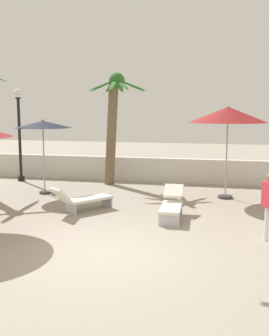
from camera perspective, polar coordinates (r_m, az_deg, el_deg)
name	(u,v)px	position (r m, az deg, el deg)	size (l,w,h in m)	color
ground_plane	(103,253)	(8.86, -4.50, -11.81)	(56.00, 56.00, 0.00)	#9E9384
boundary_wall	(165,170)	(16.96, 4.28, -0.30)	(25.20, 0.30, 1.01)	silver
patio_umbrella_0	(43,125)	(14.78, -12.78, 5.88)	(2.04, 2.04, 2.69)	#333338
patio_umbrella_1	(228,115)	(14.00, 13.01, 7.26)	(2.62, 2.62, 3.15)	#333338
palm_tree_0	(113,115)	(16.24, -2.99, 7.47)	(2.37, 2.38, 4.46)	brown
lamp_post_0	(19,123)	(17.71, -15.95, 6.15)	(0.39, 0.39, 3.87)	black
lounge_chair_0	(172,204)	(11.47, 5.27, -5.02)	(0.65, 1.86, 0.81)	#B7B7BC
lounge_chair_2	(82,199)	(12.20, -7.39, -4.33)	(1.58, 1.84, 0.84)	#B7B7BC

